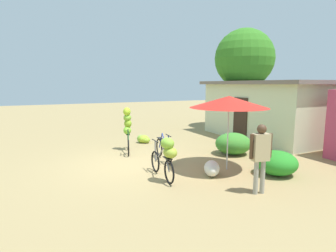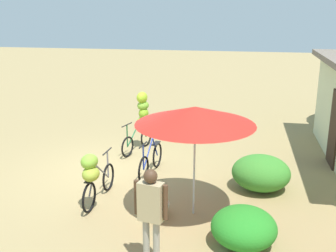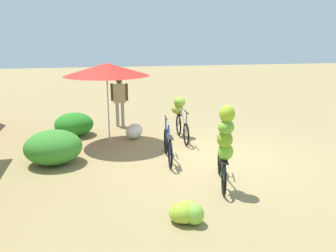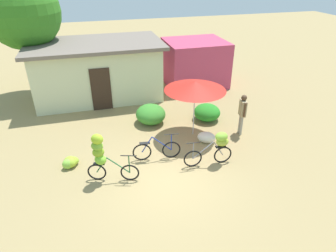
% 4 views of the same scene
% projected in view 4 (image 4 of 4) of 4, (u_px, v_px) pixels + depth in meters
% --- Properties ---
extents(ground_plane, '(60.00, 60.00, 0.00)m').
position_uv_depth(ground_plane, '(165.00, 177.00, 9.59)').
color(ground_plane, '#988253').
extents(building_low, '(6.42, 3.78, 2.76)m').
position_uv_depth(building_low, '(98.00, 70.00, 14.74)').
color(building_low, beige).
rests_on(building_low, ground).
extents(shop_pink, '(3.20, 2.80, 2.42)m').
position_uv_depth(shop_pink, '(195.00, 63.00, 16.39)').
color(shop_pink, '#BC3C5D').
rests_on(shop_pink, ground).
extents(tree_behind_building, '(3.46, 3.46, 5.82)m').
position_uv_depth(tree_behind_building, '(22.00, 12.00, 13.63)').
color(tree_behind_building, brown).
rests_on(tree_behind_building, ground).
extents(hedge_bush_front_left, '(1.27, 1.34, 0.81)m').
position_uv_depth(hedge_bush_front_left, '(151.00, 114.00, 12.67)').
color(hedge_bush_front_left, '#3A872C').
rests_on(hedge_bush_front_left, ground).
extents(hedge_bush_front_right, '(1.15, 1.17, 0.71)m').
position_uv_depth(hedge_bush_front_right, '(207.00, 112.00, 12.94)').
color(hedge_bush_front_right, '#278725').
rests_on(hedge_bush_front_right, ground).
extents(market_umbrella, '(2.35, 2.35, 2.26)m').
position_uv_depth(market_umbrella, '(195.00, 86.00, 11.01)').
color(market_umbrella, beige).
rests_on(market_umbrella, ground).
extents(bicycle_leftmost, '(1.59, 0.59, 1.71)m').
position_uv_depth(bicycle_leftmost, '(102.00, 155.00, 9.01)').
color(bicycle_leftmost, black).
rests_on(bicycle_leftmost, ground).
extents(bicycle_near_pile, '(1.69, 0.27, 0.98)m').
position_uv_depth(bicycle_near_pile, '(157.00, 150.00, 10.33)').
color(bicycle_near_pile, black).
rests_on(bicycle_near_pile, ground).
extents(bicycle_center_loaded, '(1.71, 0.41, 1.22)m').
position_uv_depth(bicycle_center_loaded, '(217.00, 145.00, 9.92)').
color(bicycle_center_loaded, black).
rests_on(bicycle_center_loaded, ground).
extents(banana_pile_on_ground, '(0.60, 0.62, 0.36)m').
position_uv_depth(banana_pile_on_ground, '(70.00, 162.00, 10.04)').
color(banana_pile_on_ground, '#87C440').
rests_on(banana_pile_on_ground, ground).
extents(produce_sack, '(0.83, 0.75, 0.44)m').
position_uv_depth(produce_sack, '(206.00, 137.00, 11.35)').
color(produce_sack, silver).
rests_on(produce_sack, ground).
extents(person_vendor, '(0.28, 0.57, 1.69)m').
position_uv_depth(person_vendor, '(242.00, 110.00, 11.55)').
color(person_vendor, gray).
rests_on(person_vendor, ground).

